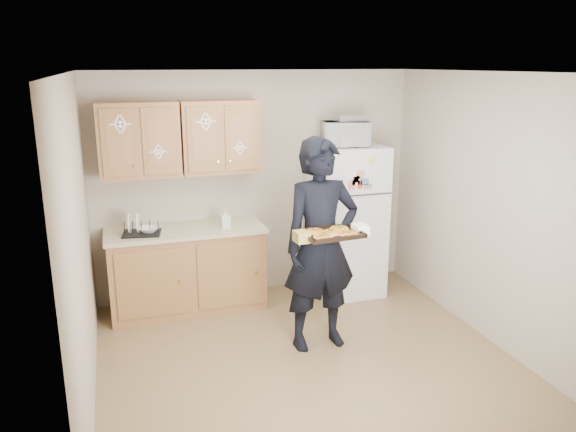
{
  "coord_description": "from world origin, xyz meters",
  "views": [
    {
      "loc": [
        -1.52,
        -4.19,
        2.57
      ],
      "look_at": [
        -0.05,
        0.45,
        1.24
      ],
      "focal_mm": 35.0,
      "sensor_mm": 36.0,
      "label": 1
    }
  ],
  "objects": [
    {
      "name": "ceiling",
      "position": [
        0.0,
        0.0,
        2.5
      ],
      "size": [
        3.6,
        3.6,
        0.0
      ],
      "primitive_type": "plane",
      "color": "white",
      "rests_on": "wall_back"
    },
    {
      "name": "dish_rack",
      "position": [
        -1.29,
        1.41,
        0.97
      ],
      "size": [
        0.41,
        0.34,
        0.15
      ],
      "primitive_type": "cube",
      "rotation": [
        0.0,
        0.0,
        -0.17
      ],
      "color": "black",
      "rests_on": "countertop"
    },
    {
      "name": "soap_bottle",
      "position": [
        -0.44,
        1.39,
        1.0
      ],
      "size": [
        0.1,
        0.1,
        0.21
      ],
      "primitive_type": "imported",
      "rotation": [
        0.0,
        0.0,
        0.06
      ],
      "color": "white",
      "rests_on": "countertop"
    },
    {
      "name": "upper_cab_right",
      "position": [
        -0.43,
        1.61,
        1.83
      ],
      "size": [
        0.8,
        0.33,
        0.75
      ],
      "primitive_type": "cube",
      "color": "brown",
      "rests_on": "wall_back"
    },
    {
      "name": "base_cabinet",
      "position": [
        -0.85,
        1.48,
        0.43
      ],
      "size": [
        1.6,
        0.6,
        0.86
      ],
      "primitive_type": "cube",
      "color": "brown",
      "rests_on": "floor"
    },
    {
      "name": "person",
      "position": [
        0.22,
        0.31,
        0.98
      ],
      "size": [
        0.75,
        0.52,
        1.96
      ],
      "primitive_type": "imported",
      "rotation": [
        0.0,
        0.0,
        0.07
      ],
      "color": "black",
      "rests_on": "floor"
    },
    {
      "name": "wall_left",
      "position": [
        -1.8,
        0.0,
        1.25
      ],
      "size": [
        0.04,
        3.6,
        2.5
      ],
      "primitive_type": "cube",
      "color": "#AC9F8C",
      "rests_on": "floor"
    },
    {
      "name": "upper_cab_left",
      "position": [
        -1.25,
        1.61,
        1.83
      ],
      "size": [
        0.8,
        0.33,
        0.75
      ],
      "primitive_type": "cube",
      "color": "brown",
      "rests_on": "wall_back"
    },
    {
      "name": "wall_back",
      "position": [
        0.0,
        1.8,
        1.25
      ],
      "size": [
        3.6,
        0.04,
        2.5
      ],
      "primitive_type": "cube",
      "color": "#AC9F8C",
      "rests_on": "floor"
    },
    {
      "name": "pizza_front_left",
      "position": [
        0.09,
        -0.08,
        1.19
      ],
      "size": [
        0.16,
        0.16,
        0.02
      ],
      "primitive_type": "cylinder",
      "color": "orange",
      "rests_on": "baking_tray"
    },
    {
      "name": "countertop",
      "position": [
        -0.85,
        1.48,
        0.88
      ],
      "size": [
        1.64,
        0.64,
        0.04
      ],
      "primitive_type": "cube",
      "color": "beige",
      "rests_on": "base_cabinet"
    },
    {
      "name": "bowl",
      "position": [
        -1.22,
        1.41,
        0.94
      ],
      "size": [
        0.24,
        0.24,
        0.05
      ],
      "primitive_type": "imported",
      "rotation": [
        0.0,
        0.0,
        -0.3
      ],
      "color": "silver",
      "rests_on": "dish_rack"
    },
    {
      "name": "floor",
      "position": [
        0.0,
        0.0,
        0.0
      ],
      "size": [
        3.6,
        3.6,
        0.0
      ],
      "primitive_type": "plane",
      "color": "brown",
      "rests_on": "ground"
    },
    {
      "name": "wall_front",
      "position": [
        0.0,
        -1.8,
        1.25
      ],
      "size": [
        3.6,
        0.04,
        2.5
      ],
      "primitive_type": "cube",
      "color": "#AC9F8C",
      "rests_on": "floor"
    },
    {
      "name": "pizza_back_left",
      "position": [
        0.08,
        0.08,
        1.19
      ],
      "size": [
        0.16,
        0.16,
        0.02
      ],
      "primitive_type": "cylinder",
      "color": "orange",
      "rests_on": "baking_tray"
    },
    {
      "name": "foil_pan",
      "position": [
        0.96,
        1.41,
        2.0
      ],
      "size": [
        0.32,
        0.23,
        0.07
      ],
      "primitive_type": "cube",
      "rotation": [
        0.0,
        0.0,
        -0.03
      ],
      "color": "#BCBBC2",
      "rests_on": "microwave"
    },
    {
      "name": "pizza_back_right",
      "position": [
        0.3,
        0.1,
        1.19
      ],
      "size": [
        0.16,
        0.16,
        0.02
      ],
      "primitive_type": "cylinder",
      "color": "orange",
      "rests_on": "baking_tray"
    },
    {
      "name": "refrigerator",
      "position": [
        0.95,
        1.43,
        0.85
      ],
      "size": [
        0.75,
        0.7,
        1.7
      ],
      "primitive_type": "cube",
      "color": "white",
      "rests_on": "floor"
    },
    {
      "name": "pizza_front_right",
      "position": [
        0.32,
        -0.07,
        1.19
      ],
      "size": [
        0.16,
        0.16,
        0.02
      ],
      "primitive_type": "cylinder",
      "color": "orange",
      "rests_on": "baking_tray"
    },
    {
      "name": "pizza_center",
      "position": [
        0.2,
        0.01,
        1.19
      ],
      "size": [
        0.16,
        0.16,
        0.02
      ],
      "primitive_type": "cylinder",
      "color": "orange",
      "rests_on": "baking_tray"
    },
    {
      "name": "cereal_box",
      "position": [
        1.47,
        1.67,
        0.16
      ],
      "size": [
        0.2,
        0.07,
        0.32
      ],
      "primitive_type": "cube",
      "color": "#E1CC4F",
      "rests_on": "floor"
    },
    {
      "name": "baking_tray",
      "position": [
        0.2,
        0.01,
        1.17
      ],
      "size": [
        0.52,
        0.4,
        0.04
      ],
      "primitive_type": "cube",
      "rotation": [
        0.0,
        0.0,
        0.07
      ],
      "color": "black",
      "rests_on": "person"
    },
    {
      "name": "microwave",
      "position": [
        0.89,
        1.38,
        1.83
      ],
      "size": [
        0.51,
        0.38,
        0.27
      ],
      "primitive_type": "imported",
      "rotation": [
        0.0,
        0.0,
        -0.11
      ],
      "color": "white",
      "rests_on": "refrigerator"
    },
    {
      "name": "wall_right",
      "position": [
        1.8,
        0.0,
        1.25
      ],
      "size": [
        0.04,
        3.6,
        2.5
      ],
      "primitive_type": "cube",
      "color": "#AC9F8C",
      "rests_on": "floor"
    }
  ]
}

